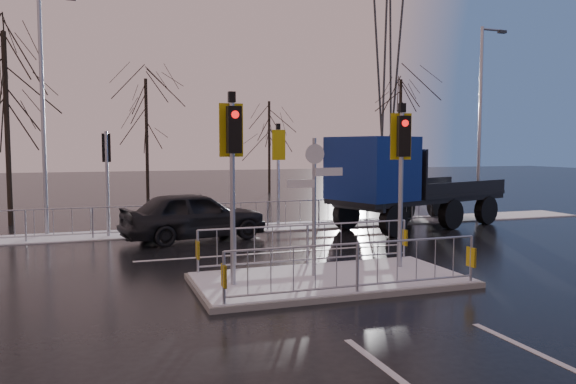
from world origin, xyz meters
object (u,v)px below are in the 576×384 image
object	(u,v)px
car_far_lane	(194,215)
street_lamp_right	(481,114)
traffic_island	(329,266)
street_lamp_left	(45,103)
flatbed_truck	(392,181)

from	to	relation	value
car_far_lane	street_lamp_right	size ratio (longest dim) A/B	0.59
traffic_island	car_far_lane	bearing A→B (deg)	105.23
street_lamp_right	street_lamp_left	world-z (taller)	street_lamp_left
car_far_lane	flatbed_truck	size ratio (longest dim) A/B	0.61
traffic_island	street_lamp_right	distance (m)	14.14
flatbed_truck	street_lamp_right	world-z (taller)	street_lamp_right
street_lamp_left	flatbed_truck	bearing A→B (deg)	-13.86
street_lamp_left	traffic_island	bearing A→B (deg)	-55.93
street_lamp_right	street_lamp_left	bearing A→B (deg)	176.63
car_far_lane	flatbed_truck	distance (m)	7.21
flatbed_truck	traffic_island	bearing A→B (deg)	-128.71
car_far_lane	traffic_island	bearing A→B (deg)	-176.61
traffic_island	flatbed_truck	xyz separation A→B (m)	(5.29, 6.60, 1.40)
flatbed_truck	car_far_lane	bearing A→B (deg)	178.44
flatbed_truck	street_lamp_left	xyz separation A→B (m)	(-11.71, 2.89, 2.70)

